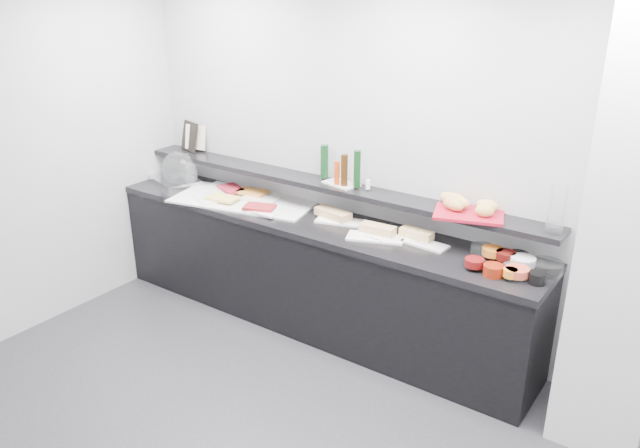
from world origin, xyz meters
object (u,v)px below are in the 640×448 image
Objects in this scene: bread_tray at (469,214)px; sandwich_plate_mid at (375,238)px; framed_print at (190,136)px; carafe at (557,210)px; condiment_tray at (341,184)px; cloche_base at (174,180)px.

sandwich_plate_mid is at bearing 178.59° from bread_tray.
framed_print is 0.87× the size of carafe.
bread_tray is (1.05, -0.06, 0.00)m from condiment_tray.
framed_print is at bearing 178.40° from carafe.
framed_print reaches higher than sandwich_plate_mid.
cloche_base is 1.77× the size of condiment_tray.
framed_print is at bearing -168.83° from condiment_tray.
sandwich_plate_mid is at bearing -170.15° from carafe.
cloche_base reaches higher than sandwich_plate_mid.
cloche_base is 2.13m from sandwich_plate_mid.
sandwich_plate_mid is 0.67m from bread_tray.
cloche_base is 0.42m from framed_print.
bread_tray is 0.56m from carafe.
carafe is at bearing -17.08° from bread_tray.
framed_print reaches higher than bread_tray.
cloche_base is at bearing -161.70° from condiment_tray.
condiment_tray is 1.60m from carafe.
condiment_tray is at bearing 24.34° from cloche_base.
carafe is at bearing 14.35° from framed_print.
framed_print is at bearing 159.21° from bread_tray.
cloche_base is at bearing -177.94° from carafe.
sandwich_plate_mid is at bearing -16.06° from condiment_tray.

